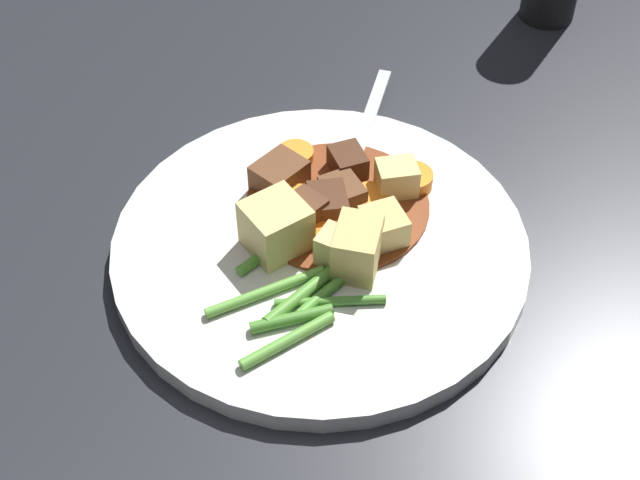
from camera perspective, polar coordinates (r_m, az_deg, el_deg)
The scene contains 26 objects.
ground_plane at distance 0.63m, azimuth 0.00°, elevation -0.92°, with size 3.00×3.00×0.00m, color #26282D.
dinner_plate at distance 0.63m, azimuth 0.00°, elevation -0.46°, with size 0.29×0.29×0.01m, color white.
stew_sauce at distance 0.64m, azimuth 1.10°, elevation 2.23°, with size 0.13×0.13×0.00m, color brown.
carrot_slice_0 at distance 0.62m, azimuth 0.68°, elevation 0.47°, with size 0.03×0.03×0.01m, color orange.
carrot_slice_1 at distance 0.66m, azimuth 5.82°, elevation 3.76°, with size 0.03×0.03×0.01m, color orange.
carrot_slice_2 at distance 0.65m, azimuth 3.26°, elevation 2.63°, with size 0.02×0.02×0.01m, color orange.
carrot_slice_3 at distance 0.68m, azimuth -1.55°, elevation 5.27°, with size 0.03×0.03×0.01m, color orange.
carrot_slice_4 at distance 0.64m, azimuth -1.39°, elevation 2.19°, with size 0.03×0.03×0.01m, color orange.
potato_chunk_0 at distance 0.60m, azimuth 1.23°, elevation -0.66°, with size 0.02×0.03×0.03m, color #E5CC7A.
potato_chunk_1 at distance 0.62m, azimuth 4.01°, elevation 0.78°, with size 0.03×0.03×0.02m, color #DBBC6B.
potato_chunk_2 at distance 0.65m, azimuth 4.82°, elevation 3.80°, with size 0.02×0.03×0.03m, color #E5CC7A.
potato_chunk_3 at distance 0.60m, azimuth 2.66°, elevation -0.27°, with size 0.03×0.04×0.03m, color #DBBC6B.
potato_chunk_4 at distance 0.61m, azimuth -2.77°, elevation 0.82°, with size 0.04×0.04×0.04m, color #E5CC7A.
meat_chunk_0 at distance 0.63m, azimuth 0.48°, elevation 2.12°, with size 0.03×0.03×0.02m, color #4C2B19.
meat_chunk_1 at distance 0.66m, azimuth 1.75°, elevation 4.82°, with size 0.02×0.03×0.02m, color #4C2B19.
meat_chunk_2 at distance 0.64m, azimuth 1.41°, elevation 2.92°, with size 0.03×0.03×0.02m, color brown.
meat_chunk_3 at distance 0.65m, azimuth -2.56°, elevation 4.05°, with size 0.03×0.04×0.02m, color brown.
meat_chunk_4 at distance 0.62m, azimuth -0.74°, elevation 1.76°, with size 0.02×0.02×0.03m, color #56331E.
green_bean_0 at distance 0.61m, azimuth -3.13°, elevation -0.60°, with size 0.01×0.01×0.06m, color #599E38.
green_bean_1 at distance 0.56m, azimuth -2.05°, elevation -6.31°, with size 0.01×0.01×0.07m, color #66AD42.
green_bean_2 at distance 0.59m, azimuth -3.42°, elevation -3.25°, with size 0.01×0.01×0.08m, color #66AD42.
green_bean_3 at distance 0.57m, azimuth -1.78°, elevation -4.96°, with size 0.01×0.01×0.05m, color #4C8E33.
green_bean_4 at distance 0.58m, azimuth 0.64°, elevation -3.87°, with size 0.01×0.01×0.07m, color #4C8E33.
green_bean_5 at distance 0.59m, azimuth -0.50°, elevation -2.94°, with size 0.01×0.01×0.08m, color #599E38.
green_bean_6 at distance 0.59m, azimuth 1.33°, elevation -2.49°, with size 0.01×0.01×0.08m, color #599E38.
fork at distance 0.69m, azimuth 2.53°, elevation 6.05°, with size 0.16×0.10×0.00m.
Camera 1 is at (-0.31, -0.30, 0.47)m, focal length 51.05 mm.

